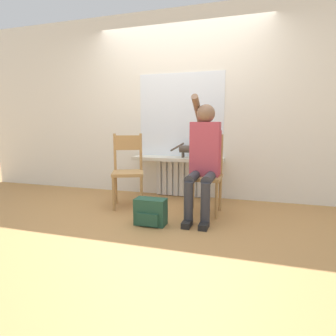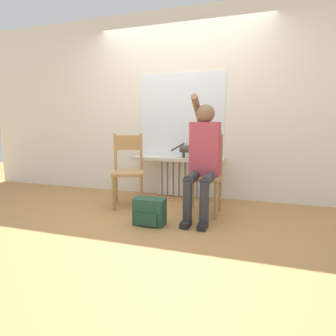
# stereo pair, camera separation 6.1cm
# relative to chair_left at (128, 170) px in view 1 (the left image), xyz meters

# --- Properties ---
(ground_plane) EXTENTS (12.00, 12.00, 0.00)m
(ground_plane) POSITION_rel_chair_left_xyz_m (0.52, -0.46, -0.49)
(ground_plane) COLOR #B27F47
(wall_with_window) EXTENTS (7.00, 0.06, 2.70)m
(wall_with_window) POSITION_rel_chair_left_xyz_m (0.52, 0.77, 0.86)
(wall_with_window) COLOR white
(wall_with_window) RESTS_ON ground_plane
(radiator) EXTENTS (0.72, 0.08, 0.55)m
(radiator) POSITION_rel_chair_left_xyz_m (0.52, 0.70, -0.21)
(radiator) COLOR silver
(radiator) RESTS_ON ground_plane
(windowsill) EXTENTS (1.32, 0.33, 0.05)m
(windowsill) POSITION_rel_chair_left_xyz_m (0.52, 0.58, 0.09)
(windowsill) COLOR beige
(windowsill) RESTS_ON radiator
(window_glass) EXTENTS (1.26, 0.01, 1.20)m
(window_glass) POSITION_rel_chair_left_xyz_m (0.52, 0.74, 0.72)
(window_glass) COLOR white
(window_glass) RESTS_ON windowsill
(chair_left) EXTENTS (0.52, 0.52, 0.95)m
(chair_left) POSITION_rel_chair_left_xyz_m (0.00, 0.00, 0.00)
(chair_left) COLOR #B2844C
(chair_left) RESTS_ON ground_plane
(chair_right) EXTENTS (0.40, 0.40, 0.95)m
(chair_right) POSITION_rel_chair_left_xyz_m (1.02, 0.00, 0.00)
(chair_right) COLOR #B2844C
(chair_right) RESTS_ON ground_plane
(person) EXTENTS (0.36, 1.01, 1.42)m
(person) POSITION_rel_chair_left_xyz_m (1.02, -0.11, 0.24)
(person) COLOR #333338
(person) RESTS_ON ground_plane
(cat) EXTENTS (0.53, 0.10, 0.22)m
(cat) POSITION_rel_chair_left_xyz_m (0.74, 0.56, 0.24)
(cat) COLOR #4C4238
(cat) RESTS_ON windowsill
(backpack) EXTENTS (0.33, 0.20, 0.29)m
(backpack) POSITION_rel_chair_left_xyz_m (0.54, -0.60, -0.35)
(backpack) COLOR #234C38
(backpack) RESTS_ON ground_plane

